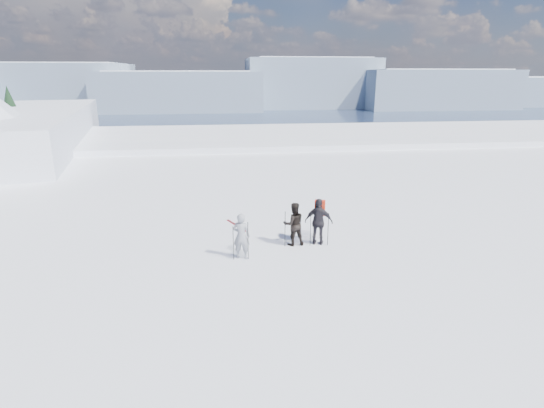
{
  "coord_description": "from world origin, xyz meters",
  "views": [
    {
      "loc": [
        -3.8,
        -11.37,
        6.08
      ],
      "look_at": [
        -1.99,
        3.0,
        1.62
      ],
      "focal_mm": 28.0,
      "sensor_mm": 36.0,
      "label": 1
    }
  ],
  "objects_px": {
    "skier_grey": "(241,236)",
    "skier_pack": "(319,222)",
    "skis_loose": "(239,225)",
    "skier_dark": "(294,224)"
  },
  "relations": [
    {
      "from": "skier_grey",
      "to": "skier_pack",
      "type": "xyz_separation_m",
      "value": [
        2.9,
        0.91,
        0.07
      ]
    },
    {
      "from": "skier_grey",
      "to": "skier_pack",
      "type": "bearing_deg",
      "value": -145.57
    },
    {
      "from": "skier_pack",
      "to": "skis_loose",
      "type": "bearing_deg",
      "value": -20.24
    },
    {
      "from": "skier_dark",
      "to": "skier_grey",
      "type": "bearing_deg",
      "value": 21.55
    },
    {
      "from": "skier_grey",
      "to": "skis_loose",
      "type": "bearing_deg",
      "value": -74.1
    },
    {
      "from": "skier_grey",
      "to": "skier_dark",
      "type": "relative_size",
      "value": 0.99
    },
    {
      "from": "skier_grey",
      "to": "skier_pack",
      "type": "height_order",
      "value": "skier_pack"
    },
    {
      "from": "skier_dark",
      "to": "skier_pack",
      "type": "bearing_deg",
      "value": 171.98
    },
    {
      "from": "skier_pack",
      "to": "skier_grey",
      "type": "bearing_deg",
      "value": 36.85
    },
    {
      "from": "skier_dark",
      "to": "skis_loose",
      "type": "distance_m",
      "value": 3.09
    }
  ]
}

